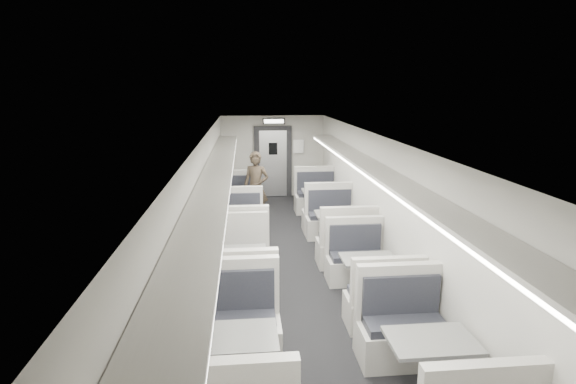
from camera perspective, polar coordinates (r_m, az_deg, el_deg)
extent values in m
cube|color=black|center=(7.90, 0.99, -11.27)|extent=(3.00, 12.00, 0.12)
cube|color=silver|center=(7.23, 1.06, 7.22)|extent=(3.00, 12.00, 0.12)
cube|color=#B0ADA4|center=(13.38, -1.96, 4.56)|extent=(3.00, 0.12, 2.40)
cube|color=#B0ADA4|center=(7.45, -10.99, -2.71)|extent=(0.12, 12.00, 2.40)
cube|color=#B0ADA4|center=(7.79, 12.50, -2.08)|extent=(0.12, 12.00, 2.40)
cube|color=#B9B5AE|center=(10.03, -6.30, -4.20)|extent=(1.05, 0.59, 0.45)
cube|color=#21222C|center=(9.98, -6.34, -2.65)|extent=(0.94, 0.47, 0.10)
cube|color=#B9B5AE|center=(9.67, -6.40, -1.35)|extent=(1.05, 0.12, 0.70)
cube|color=#B9B5AE|center=(11.52, -6.23, -1.90)|extent=(1.05, 0.59, 0.45)
cube|color=#21222C|center=(11.43, -6.26, -0.61)|extent=(0.94, 0.47, 0.10)
cube|color=#B9B5AE|center=(11.60, -6.29, 1.11)|extent=(1.05, 0.12, 0.70)
cylinder|color=silver|center=(10.74, -6.28, -2.36)|extent=(0.10, 0.10, 0.69)
cylinder|color=silver|center=(10.83, -6.23, -4.03)|extent=(0.36, 0.36, 0.03)
cube|color=slate|center=(10.65, -6.33, -0.37)|extent=(0.88, 0.60, 0.04)
cube|color=#B9B5AE|center=(8.09, -6.45, -8.53)|extent=(1.07, 0.59, 0.45)
cube|color=#21222C|center=(8.02, -6.50, -6.61)|extent=(0.95, 0.47, 0.10)
cube|color=#B9B5AE|center=(7.69, -6.58, -5.11)|extent=(1.07, 0.12, 0.71)
cube|color=#B9B5AE|center=(9.57, -6.33, -5.05)|extent=(1.07, 0.59, 0.45)
cube|color=#21222C|center=(9.46, -6.38, -3.51)|extent=(0.95, 0.47, 0.10)
cube|color=#B9B5AE|center=(9.62, -6.41, -1.36)|extent=(1.07, 0.12, 0.71)
cylinder|color=silver|center=(8.79, -6.41, -5.90)|extent=(0.10, 0.10, 0.70)
cylinder|color=silver|center=(8.90, -6.35, -7.92)|extent=(0.36, 0.36, 0.03)
cube|color=slate|center=(8.67, -6.47, -3.48)|extent=(0.89, 0.60, 0.04)
cube|color=#B9B5AE|center=(6.32, -6.68, -14.98)|extent=(1.13, 0.63, 0.48)
cube|color=#21222C|center=(6.21, -6.75, -12.46)|extent=(1.00, 0.50, 0.11)
cube|color=#B9B5AE|center=(5.84, -6.88, -10.74)|extent=(1.13, 0.13, 0.75)
cube|color=#B9B5AE|center=(7.82, -6.48, -9.22)|extent=(1.13, 0.63, 0.48)
cube|color=#21222C|center=(7.69, -6.54, -7.29)|extent=(1.00, 0.50, 0.11)
cube|color=#B9B5AE|center=(7.83, -6.57, -4.42)|extent=(1.13, 0.13, 0.75)
cylinder|color=silver|center=(7.01, -6.59, -10.84)|extent=(0.11, 0.11, 0.74)
cylinder|color=silver|center=(7.16, -6.52, -13.42)|extent=(0.38, 0.38, 0.03)
cube|color=slate|center=(6.85, -6.69, -7.70)|extent=(0.94, 0.64, 0.04)
cube|color=#B9B5AE|center=(5.74, -6.79, -18.17)|extent=(1.11, 0.62, 0.47)
cube|color=#21222C|center=(5.56, -6.88, -15.80)|extent=(0.99, 0.49, 0.11)
cube|color=#B9B5AE|center=(5.65, -6.92, -11.74)|extent=(1.11, 0.13, 0.74)
cylinder|color=silver|center=(4.98, -7.02, -21.84)|extent=(0.11, 0.11, 0.73)
cube|color=slate|center=(4.76, -7.16, -17.85)|extent=(0.92, 0.63, 0.04)
cube|color=#B9B5AE|center=(10.26, 4.96, -3.73)|extent=(1.09, 0.61, 0.46)
cube|color=#21222C|center=(10.21, 4.96, -2.16)|extent=(0.97, 0.48, 0.10)
cube|color=#B9B5AE|center=(9.89, 5.26, -0.82)|extent=(1.09, 0.12, 0.72)
cube|color=#B9B5AE|center=(11.78, 3.55, -1.47)|extent=(1.09, 0.61, 0.46)
cube|color=#21222C|center=(11.68, 3.59, -0.16)|extent=(0.97, 0.48, 0.10)
cube|color=#B9B5AE|center=(11.86, 3.42, 1.57)|extent=(1.09, 0.12, 0.72)
cylinder|color=silver|center=(10.99, 4.22, -1.90)|extent=(0.10, 0.10, 0.71)
cylinder|color=silver|center=(11.08, 4.19, -3.59)|extent=(0.37, 0.37, 0.03)
cube|color=slate|center=(10.89, 4.25, 0.11)|extent=(0.91, 0.62, 0.04)
cube|color=#B9B5AE|center=(8.44, 7.39, -7.63)|extent=(1.07, 0.60, 0.45)
cube|color=#21222C|center=(8.37, 7.40, -5.78)|extent=(0.95, 0.48, 0.10)
cube|color=#B9B5AE|center=(8.05, 7.86, -4.30)|extent=(1.07, 0.12, 0.71)
cube|color=#B9B5AE|center=(9.89, 5.37, -4.41)|extent=(1.07, 0.60, 0.45)
cube|color=#21222C|center=(9.79, 5.44, -2.91)|extent=(0.95, 0.48, 0.10)
cube|color=#B9B5AE|center=(9.94, 5.21, -0.84)|extent=(1.07, 0.12, 0.71)
cylinder|color=silver|center=(9.12, 6.32, -5.17)|extent=(0.10, 0.10, 0.70)
cylinder|color=silver|center=(9.23, 6.27, -7.13)|extent=(0.36, 0.36, 0.03)
cube|color=slate|center=(9.01, 6.38, -2.82)|extent=(0.89, 0.61, 0.04)
cube|color=#B9B5AE|center=(6.51, 11.82, -14.58)|extent=(0.99, 0.55, 0.42)
cube|color=#21222C|center=(6.42, 11.85, -12.43)|extent=(0.88, 0.44, 0.09)
cube|color=#B9B5AE|center=(6.10, 12.62, -10.96)|extent=(0.99, 0.11, 0.66)
cube|color=#B9B5AE|center=(7.78, 8.61, -9.66)|extent=(0.99, 0.55, 0.42)
cube|color=#21222C|center=(7.66, 8.73, -7.97)|extent=(0.88, 0.44, 0.09)
cube|color=#B9B5AE|center=(7.77, 8.39, -5.43)|extent=(0.99, 0.11, 0.66)
cylinder|color=silver|center=(7.09, 10.10, -11.08)|extent=(0.09, 0.09, 0.65)
cylinder|color=silver|center=(7.22, 9.99, -13.32)|extent=(0.34, 0.34, 0.03)
cube|color=slate|center=(6.95, 10.22, -8.37)|extent=(0.82, 0.56, 0.04)
cube|color=#B9B5AE|center=(5.84, 14.28, -18.06)|extent=(1.06, 0.59, 0.45)
cube|color=#21222C|center=(5.67, 14.55, -15.83)|extent=(0.94, 0.47, 0.10)
cube|color=#B9B5AE|center=(5.74, 13.89, -12.06)|extent=(1.06, 0.12, 0.70)
cylinder|color=silver|center=(5.17, 17.46, -21.23)|extent=(0.10, 0.10, 0.69)
cube|color=slate|center=(4.96, 17.78, -17.54)|extent=(0.88, 0.60, 0.04)
imported|color=black|center=(10.77, -4.09, 0.58)|extent=(0.73, 0.59, 1.72)
cube|color=black|center=(10.72, -9.01, 3.05)|extent=(0.02, 1.18, 0.84)
cube|color=black|center=(8.57, -9.84, 0.46)|extent=(0.02, 1.18, 0.84)
cube|color=black|center=(6.45, -11.21, -3.85)|extent=(0.02, 1.18, 0.84)
cube|color=black|center=(4.41, -13.93, -12.24)|extent=(0.02, 1.18, 0.84)
cube|color=#B9B5AE|center=(6.97, -9.01, 2.36)|extent=(0.46, 10.40, 0.05)
cube|color=white|center=(6.97, -7.36, 1.99)|extent=(0.05, 10.20, 0.04)
cube|color=#B9B5AE|center=(7.27, 11.25, 2.70)|extent=(0.46, 10.40, 0.05)
cube|color=white|center=(7.22, 9.71, 2.30)|extent=(0.05, 10.20, 0.04)
cube|color=black|center=(13.28, -1.92, 3.85)|extent=(1.10, 0.10, 2.10)
cube|color=silver|center=(13.26, -1.91, 3.61)|extent=(0.80, 0.05, 1.95)
cube|color=black|center=(13.15, -1.91, 5.51)|extent=(0.25, 0.02, 0.35)
cube|color=black|center=(12.65, -1.82, 8.99)|extent=(0.62, 0.10, 0.16)
cube|color=white|center=(12.59, -1.80, 8.97)|extent=(0.54, 0.02, 0.10)
cube|color=white|center=(13.27, 1.32, 5.80)|extent=(0.32, 0.02, 0.40)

